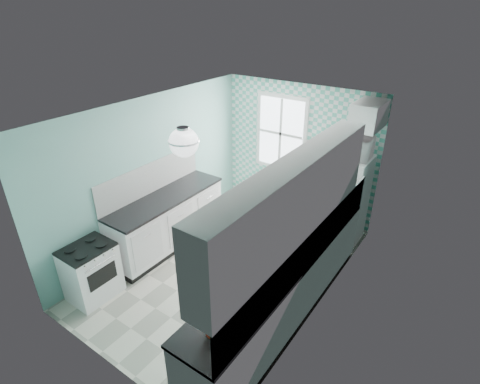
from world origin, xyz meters
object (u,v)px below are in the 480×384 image
Objects in this scene: fridge at (344,199)px; stove at (91,271)px; ceiling_light at (184,142)px; sink at (313,232)px; fruit_bowl at (228,317)px; potted_plant at (215,320)px; microwave at (352,146)px.

stove is at bearing -126.61° from fridge.
sink is (1.20, 1.15, -1.39)m from ceiling_light.
ceiling_light reaches higher than fruit_bowl.
potted_plant is (1.20, -1.00, -1.20)m from ceiling_light.
ceiling_light is 1.31× the size of fruit_bowl.
fruit_bowl is (2.40, -0.02, 0.55)m from stove.
fridge is at bearing 91.53° from fruit_bowl.
sink is 1.64m from microwave.
ceiling_light is 2.88m from microwave.
stove is 2.16× the size of potted_plant.
fruit_bowl is 0.73× the size of potted_plant.
microwave is (-0.09, 3.60, 0.59)m from potted_plant.
sink is 0.86× the size of microwave.
sink is (0.09, -1.44, 0.16)m from fridge.
ceiling_light reaches higher than potted_plant.
fridge reaches higher than potted_plant.
fridge is at bearing 66.83° from ceiling_light.
microwave reaches higher than fruit_bowl.
fridge reaches higher than fruit_bowl.
stove is at bearing 174.58° from potted_plant.
potted_plant is at bearing -4.69° from stove.
ceiling_light reaches higher than fridge.
potted_plant is at bearing -90.76° from fridge.
microwave is at bearing 66.83° from ceiling_light.
potted_plant is 3.65m from microwave.
stove is at bearing 54.62° from microwave.
stove is at bearing -147.06° from ceiling_light.
ceiling_light is 1.97m from fruit_bowl.
fridge reaches higher than stove.
ceiling_light is 0.23× the size of fridge.
fridge is at bearing 90.14° from sink.
ceiling_light is 0.66× the size of sink.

